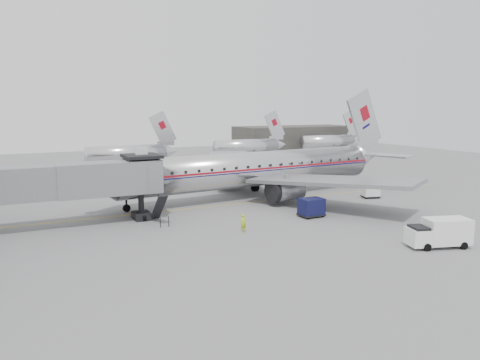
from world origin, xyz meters
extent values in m
plane|color=slate|center=(0.00, 0.00, 0.00)|extent=(160.00, 160.00, 0.00)
cube|color=#33312E|center=(45.00, 60.00, 3.00)|extent=(30.00, 12.00, 6.00)
cube|color=gold|center=(3.00, 6.00, 0.01)|extent=(60.00, 0.15, 0.01)
cube|color=slate|center=(-13.00, 3.60, 4.30)|extent=(8.00, 3.00, 3.10)
cube|color=slate|center=(-9.00, 4.00, 4.30)|extent=(3.20, 3.60, 3.20)
cube|color=black|center=(-9.00, 4.00, 6.20)|extent=(3.40, 3.80, 0.30)
cube|color=white|center=(-9.00, 4.00, 6.70)|extent=(1.20, 0.15, 0.80)
cylinder|color=black|center=(-9.30, 3.60, 1.40)|extent=(0.56, 0.56, 2.80)
cube|color=black|center=(-9.30, 3.60, 0.35)|extent=(1.60, 2.20, 0.70)
cylinder|color=black|center=(-9.30, 2.60, 0.30)|extent=(0.30, 0.60, 0.60)
cylinder|color=black|center=(-9.30, 4.60, 0.30)|extent=(0.30, 0.60, 0.60)
cube|color=black|center=(-8.20, 1.30, 1.50)|extent=(0.90, 3.20, 2.90)
cylinder|color=silver|center=(-2.00, 42.00, 2.60)|extent=(14.00, 3.20, 3.20)
cube|color=silver|center=(4.80, 42.00, 7.00)|extent=(5.17, 0.26, 6.52)
cylinder|color=black|center=(-6.50, 42.00, 0.50)|extent=(0.24, 0.24, 1.00)
cylinder|color=silver|center=(24.00, 46.00, 2.60)|extent=(14.00, 3.20, 3.20)
cube|color=silver|center=(30.80, 46.00, 7.00)|extent=(5.17, 0.26, 6.52)
cylinder|color=black|center=(19.50, 46.00, 0.50)|extent=(0.24, 0.24, 1.00)
cylinder|color=silver|center=(48.00, 50.00, 2.60)|extent=(14.00, 3.20, 3.20)
cube|color=silver|center=(54.80, 50.00, 7.00)|extent=(5.17, 0.26, 6.52)
cylinder|color=black|center=(43.50, 50.00, 0.50)|extent=(0.24, 0.24, 1.00)
cylinder|color=silver|center=(6.00, 9.00, 3.42)|extent=(34.47, 7.48, 4.22)
cone|color=silver|center=(-12.73, 7.19, 3.42)|extent=(3.81, 4.53, 4.22)
cone|color=silver|center=(25.07, 10.84, 3.88)|extent=(4.93, 4.43, 4.01)
cube|color=maroon|center=(6.00, 9.00, 3.71)|extent=(34.47, 7.53, 0.21)
cube|color=#100954|center=(6.00, 9.00, 3.44)|extent=(34.47, 7.53, 0.11)
cube|color=silver|center=(24.73, 10.81, 9.13)|extent=(7.00, 1.01, 8.77)
cube|color=gray|center=(8.42, 19.55, 3.08)|extent=(11.74, 19.29, 1.35)
cube|color=gray|center=(10.39, -0.89, 3.08)|extent=(14.45, 18.97, 1.35)
cylinder|color=gray|center=(6.00, 14.96, 1.65)|extent=(4.09, 2.76, 2.40)
cylinder|color=gray|center=(7.14, 3.15, 1.65)|extent=(4.09, 2.76, 2.40)
cylinder|color=black|center=(-9.90, 7.47, 0.74)|extent=(0.23, 0.23, 1.48)
cylinder|color=black|center=(7.99, 12.17, 0.80)|extent=(0.30, 0.30, 1.60)
cylinder|color=black|center=(7.99, 12.17, 0.51)|extent=(1.17, 0.51, 1.14)
cylinder|color=black|center=(8.56, 6.27, 0.80)|extent=(0.30, 0.30, 1.60)
cylinder|color=black|center=(8.56, 6.27, 0.51)|extent=(1.17, 0.51, 1.14)
cube|color=white|center=(9.99, -16.17, 1.29)|extent=(3.85, 2.86, 2.00)
cube|color=white|center=(7.71, -15.45, 0.91)|extent=(2.01, 2.19, 1.34)
cube|color=black|center=(7.71, -15.45, 1.48)|extent=(1.58, 1.89, 0.57)
cylinder|color=black|center=(7.73, -16.35, 0.31)|extent=(0.65, 0.41, 0.61)
cylinder|color=black|center=(8.25, -14.72, 0.31)|extent=(0.65, 0.41, 0.61)
cylinder|color=black|center=(10.64, -17.28, 0.31)|extent=(0.65, 0.41, 0.61)
cylinder|color=black|center=(11.16, -15.65, 0.31)|extent=(0.65, 0.41, 0.61)
cube|color=#0E1038|center=(6.28, -3.01, 1.09)|extent=(2.33, 1.78, 1.60)
cube|color=black|center=(6.28, -3.01, 0.23)|extent=(2.45, 1.89, 0.14)
cylinder|color=black|center=(5.38, -3.72, 0.17)|extent=(0.35, 0.15, 0.34)
cylinder|color=black|center=(7.21, -3.67, 0.17)|extent=(0.35, 0.15, 0.34)
cylinder|color=black|center=(5.35, -2.35, 0.17)|extent=(0.35, 0.15, 0.34)
cylinder|color=black|center=(7.18, -2.30, 0.17)|extent=(0.35, 0.15, 0.34)
cube|color=white|center=(18.47, 2.00, 0.91)|extent=(2.23, 1.90, 1.34)
cube|color=black|center=(18.47, 2.00, 0.19)|extent=(2.35, 2.02, 0.11)
cylinder|color=black|center=(17.58, 1.66, 0.14)|extent=(0.31, 0.19, 0.29)
cylinder|color=black|center=(19.05, 1.24, 0.14)|extent=(0.31, 0.19, 0.29)
cylinder|color=black|center=(17.89, 2.76, 0.14)|extent=(0.31, 0.19, 0.29)
cylinder|color=black|center=(19.36, 2.34, 0.14)|extent=(0.31, 0.19, 0.29)
imported|color=#B2CE18|center=(-2.51, -5.26, 0.83)|extent=(0.65, 0.47, 1.66)
camera|label=1|loc=(-20.53, -41.01, 11.03)|focal=35.00mm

